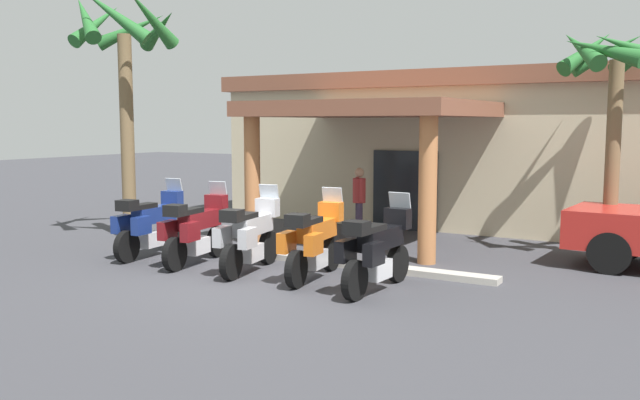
{
  "coord_description": "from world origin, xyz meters",
  "views": [
    {
      "loc": [
        7.08,
        -9.93,
        2.83
      ],
      "look_at": [
        -0.14,
        2.55,
        1.2
      ],
      "focal_mm": 38.44,
      "sensor_mm": 36.0,
      "label": 1
    }
  ],
  "objects_px": {
    "palm_tree_near_portico": "(615,72)",
    "motorcycle_silver": "(250,236)",
    "motorcycle_blue": "(150,224)",
    "pedestrian": "(359,197)",
    "motel_building": "(450,146)",
    "palm_tree_roadside": "(124,55)",
    "motorcycle_orange": "(314,241)",
    "motorcycle_maroon": "(196,230)",
    "motorcycle_black": "(377,250)"
  },
  "relations": [
    {
      "from": "motel_building",
      "to": "motorcycle_black",
      "type": "distance_m",
      "value": 10.18
    },
    {
      "from": "motel_building",
      "to": "motorcycle_maroon",
      "type": "distance_m",
      "value": 9.92
    },
    {
      "from": "motorcycle_black",
      "to": "palm_tree_roadside",
      "type": "bearing_deg",
      "value": 79.32
    },
    {
      "from": "pedestrian",
      "to": "motorcycle_orange",
      "type": "bearing_deg",
      "value": -113.18
    },
    {
      "from": "motorcycle_black",
      "to": "palm_tree_near_portico",
      "type": "height_order",
      "value": "palm_tree_near_portico"
    },
    {
      "from": "motorcycle_black",
      "to": "pedestrian",
      "type": "bearing_deg",
      "value": 32.25
    },
    {
      "from": "motorcycle_maroon",
      "to": "motorcycle_silver",
      "type": "bearing_deg",
      "value": -99.42
    },
    {
      "from": "palm_tree_roadside",
      "to": "motorcycle_silver",
      "type": "bearing_deg",
      "value": -18.4
    },
    {
      "from": "motorcycle_blue",
      "to": "palm_tree_near_portico",
      "type": "xyz_separation_m",
      "value": [
        8.45,
        4.6,
        3.15
      ]
    },
    {
      "from": "motel_building",
      "to": "pedestrian",
      "type": "height_order",
      "value": "motel_building"
    },
    {
      "from": "motorcycle_maroon",
      "to": "motorcycle_orange",
      "type": "xyz_separation_m",
      "value": [
        2.73,
        0.03,
        0.0
      ]
    },
    {
      "from": "motorcycle_maroon",
      "to": "motorcycle_silver",
      "type": "xyz_separation_m",
      "value": [
        1.37,
        -0.05,
        0.0
      ]
    },
    {
      "from": "motorcycle_blue",
      "to": "motorcycle_silver",
      "type": "height_order",
      "value": "same"
    },
    {
      "from": "motel_building",
      "to": "palm_tree_near_portico",
      "type": "xyz_separation_m",
      "value": [
        5.18,
        -4.91,
        1.71
      ]
    },
    {
      "from": "palm_tree_near_portico",
      "to": "motorcycle_silver",
      "type": "bearing_deg",
      "value": -140.07
    },
    {
      "from": "palm_tree_roadside",
      "to": "pedestrian",
      "type": "bearing_deg",
      "value": 33.2
    },
    {
      "from": "palm_tree_roadside",
      "to": "motorcycle_blue",
      "type": "bearing_deg",
      "value": -34.57
    },
    {
      "from": "motorcycle_orange",
      "to": "motorcycle_maroon",
      "type": "bearing_deg",
      "value": 84.22
    },
    {
      "from": "palm_tree_roadside",
      "to": "motorcycle_maroon",
      "type": "bearing_deg",
      "value": -24.23
    },
    {
      "from": "motorcycle_orange",
      "to": "palm_tree_near_portico",
      "type": "bearing_deg",
      "value": -49.18
    },
    {
      "from": "motel_building",
      "to": "palm_tree_roadside",
      "type": "height_order",
      "value": "palm_tree_roadside"
    },
    {
      "from": "motorcycle_maroon",
      "to": "palm_tree_roadside",
      "type": "relative_size",
      "value": 0.37
    },
    {
      "from": "motorcycle_black",
      "to": "palm_tree_roadside",
      "type": "xyz_separation_m",
      "value": [
        -7.5,
        1.74,
        3.74
      ]
    },
    {
      "from": "motorcycle_black",
      "to": "palm_tree_near_portico",
      "type": "relative_size",
      "value": 0.45
    },
    {
      "from": "motel_building",
      "to": "palm_tree_roadside",
      "type": "bearing_deg",
      "value": -122.63
    },
    {
      "from": "motorcycle_silver",
      "to": "palm_tree_roadside",
      "type": "height_order",
      "value": "palm_tree_roadside"
    },
    {
      "from": "motorcycle_maroon",
      "to": "motorcycle_orange",
      "type": "distance_m",
      "value": 2.73
    },
    {
      "from": "motorcycle_black",
      "to": "motorcycle_maroon",
      "type": "bearing_deg",
      "value": 89.49
    },
    {
      "from": "motorcycle_orange",
      "to": "pedestrian",
      "type": "height_order",
      "value": "pedestrian"
    },
    {
      "from": "motel_building",
      "to": "motorcycle_maroon",
      "type": "bearing_deg",
      "value": -100.57
    },
    {
      "from": "motel_building",
      "to": "motorcycle_blue",
      "type": "distance_m",
      "value": 10.15
    },
    {
      "from": "pedestrian",
      "to": "motel_building",
      "type": "bearing_deg",
      "value": 43.18
    },
    {
      "from": "motorcycle_maroon",
      "to": "palm_tree_near_portico",
      "type": "distance_m",
      "value": 9.08
    },
    {
      "from": "motorcycle_blue",
      "to": "palm_tree_near_portico",
      "type": "relative_size",
      "value": 0.45
    },
    {
      "from": "motorcycle_silver",
      "to": "pedestrian",
      "type": "bearing_deg",
      "value": -8.34
    },
    {
      "from": "motorcycle_black",
      "to": "pedestrian",
      "type": "distance_m",
      "value": 5.58
    },
    {
      "from": "palm_tree_near_portico",
      "to": "palm_tree_roadside",
      "type": "distance_m",
      "value": 10.98
    },
    {
      "from": "motel_building",
      "to": "motorcycle_black",
      "type": "xyz_separation_m",
      "value": [
        2.2,
        -9.84,
        -1.44
      ]
    },
    {
      "from": "motorcycle_silver",
      "to": "motorcycle_orange",
      "type": "xyz_separation_m",
      "value": [
        1.37,
        0.08,
        0.0
      ]
    },
    {
      "from": "motorcycle_black",
      "to": "motorcycle_orange",
      "type": "bearing_deg",
      "value": 82.58
    },
    {
      "from": "pedestrian",
      "to": "motorcycle_blue",
      "type": "bearing_deg",
      "value": -161.1
    },
    {
      "from": "motorcycle_blue",
      "to": "motorcycle_black",
      "type": "height_order",
      "value": "same"
    },
    {
      "from": "motorcycle_maroon",
      "to": "motorcycle_silver",
      "type": "relative_size",
      "value": 1.0
    },
    {
      "from": "motorcycle_blue",
      "to": "palm_tree_roadside",
      "type": "xyz_separation_m",
      "value": [
        -2.04,
        1.41,
        3.74
      ]
    },
    {
      "from": "motorcycle_maroon",
      "to": "pedestrian",
      "type": "height_order",
      "value": "pedestrian"
    },
    {
      "from": "motel_building",
      "to": "motorcycle_orange",
      "type": "relative_size",
      "value": 5.46
    },
    {
      "from": "motel_building",
      "to": "palm_tree_roadside",
      "type": "xyz_separation_m",
      "value": [
        -5.31,
        -8.1,
        2.3
      ]
    },
    {
      "from": "motorcycle_blue",
      "to": "pedestrian",
      "type": "xyz_separation_m",
      "value": [
        2.69,
        4.5,
        0.3
      ]
    },
    {
      "from": "motorcycle_orange",
      "to": "palm_tree_roadside",
      "type": "relative_size",
      "value": 0.37
    },
    {
      "from": "motel_building",
      "to": "motorcycle_black",
      "type": "relative_size",
      "value": 5.45
    }
  ]
}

